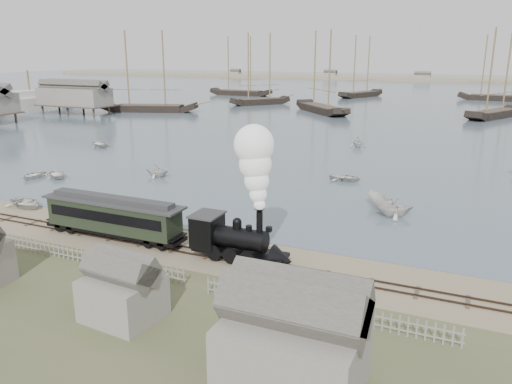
% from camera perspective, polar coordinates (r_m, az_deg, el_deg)
% --- Properties ---
extents(ground, '(600.00, 600.00, 0.00)m').
position_cam_1_polar(ground, '(40.45, -6.45, -5.73)').
color(ground, gray).
rests_on(ground, ground).
extents(harbor_water, '(600.00, 336.00, 0.06)m').
position_cam_1_polar(harbor_water, '(203.80, 18.81, 10.77)').
color(harbor_water, '#475A65').
rests_on(harbor_water, ground).
extents(rail_track, '(120.00, 1.80, 0.16)m').
position_cam_1_polar(rail_track, '(38.86, -7.94, -6.65)').
color(rail_track, '#34251C').
rests_on(rail_track, ground).
extents(picket_fence_west, '(19.00, 0.10, 1.20)m').
position_cam_1_polar(picket_fence_west, '(39.07, -20.09, -7.44)').
color(picket_fence_west, gray).
rests_on(picket_fence_west, ground).
extents(picket_fence_east, '(15.00, 0.10, 1.20)m').
position_cam_1_polar(picket_fence_east, '(29.68, 7.70, -14.19)').
color(picket_fence_east, gray).
rests_on(picket_fence_east, ground).
extents(shed_mid, '(4.00, 3.50, 3.60)m').
position_cam_1_polar(shed_mid, '(30.51, -14.79, -13.71)').
color(shed_mid, gray).
rests_on(shed_mid, ground).
extents(far_spit, '(500.00, 20.00, 1.80)m').
position_cam_1_polar(far_spit, '(283.39, 20.48, 11.78)').
color(far_spit, tan).
rests_on(far_spit, ground).
extents(locomotive, '(7.74, 2.89, 9.65)m').
position_cam_1_polar(locomotive, '(34.96, -0.74, -1.38)').
color(locomotive, black).
rests_on(locomotive, ground).
extents(passenger_coach, '(12.67, 2.44, 3.08)m').
position_cam_1_polar(passenger_coach, '(42.06, -16.01, -2.59)').
color(passenger_coach, black).
rests_on(passenger_coach, ground).
extents(beached_dinghy, '(3.80, 4.68, 0.85)m').
position_cam_1_polar(beached_dinghy, '(53.96, -24.79, -1.14)').
color(beached_dinghy, silver).
rests_on(beached_dinghy, ground).
extents(rowboat_0, '(3.70, 2.81, 0.72)m').
position_cam_1_polar(rowboat_0, '(65.90, -24.11, 1.79)').
color(rowboat_0, silver).
rests_on(rowboat_0, harbor_water).
extents(rowboat_1, '(2.79, 3.19, 1.61)m').
position_cam_1_polar(rowboat_1, '(61.81, -11.24, 2.45)').
color(rowboat_1, silver).
rests_on(rowboat_1, harbor_water).
extents(rowboat_2, '(3.75, 3.64, 1.47)m').
position_cam_1_polar(rowboat_2, '(49.61, 13.91, -1.07)').
color(rowboat_2, silver).
rests_on(rowboat_2, harbor_water).
extents(rowboat_3, '(2.72, 3.75, 0.77)m').
position_cam_1_polar(rowboat_3, '(59.79, 10.18, 1.65)').
color(rowboat_3, silver).
rests_on(rowboat_3, harbor_water).
extents(rowboat_4, '(4.19, 4.40, 1.81)m').
position_cam_1_polar(rowboat_4, '(47.60, 15.57, -1.68)').
color(rowboat_4, silver).
rests_on(rowboat_4, harbor_water).
extents(rowboat_6, '(4.87, 5.27, 0.89)m').
position_cam_1_polar(rowboat_6, '(84.50, -17.46, 5.31)').
color(rowboat_6, silver).
rests_on(rowboat_6, harbor_water).
extents(rowboat_7, '(4.16, 4.03, 1.68)m').
position_cam_1_polar(rowboat_7, '(81.53, 11.55, 5.64)').
color(rowboat_7, silver).
rests_on(rowboat_7, harbor_water).
extents(rowboat_8, '(4.36, 4.59, 0.77)m').
position_cam_1_polar(rowboat_8, '(65.24, -21.78, 1.94)').
color(rowboat_8, silver).
rests_on(rowboat_8, harbor_water).
extents(schooner_0, '(24.93, 13.22, 20.00)m').
position_cam_1_polar(schooner_0, '(130.72, -12.32, 13.33)').
color(schooner_0, black).
rests_on(schooner_0, harbor_water).
extents(schooner_1, '(14.44, 16.72, 20.00)m').
position_cam_1_polar(schooner_1, '(145.53, 0.49, 13.88)').
color(schooner_1, black).
rests_on(schooner_1, harbor_water).
extents(schooner_2, '(19.08, 20.76, 20.00)m').
position_cam_1_polar(schooner_2, '(127.20, 7.62, 13.48)').
color(schooner_2, black).
rests_on(schooner_2, harbor_water).
extents(schooner_3, '(13.48, 20.87, 20.00)m').
position_cam_1_polar(schooner_3, '(128.13, 26.11, 12.08)').
color(schooner_3, black).
rests_on(schooner_3, harbor_water).
extents(schooner_6, '(22.58, 5.67, 20.00)m').
position_cam_1_polar(schooner_6, '(177.44, -1.79, 14.21)').
color(schooner_6, black).
rests_on(schooner_6, harbor_water).
extents(schooner_7, '(12.07, 19.92, 20.00)m').
position_cam_1_polar(schooner_7, '(173.95, 12.05, 13.85)').
color(schooner_7, black).
rests_on(schooner_7, harbor_water).
extents(schooner_8, '(23.34, 7.15, 20.00)m').
position_cam_1_polar(schooner_8, '(174.68, 26.22, 12.63)').
color(schooner_8, black).
rests_on(schooner_8, harbor_water).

